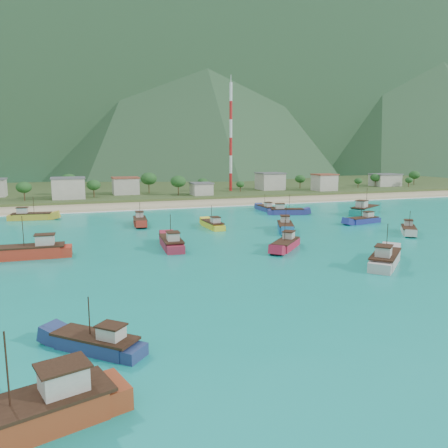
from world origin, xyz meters
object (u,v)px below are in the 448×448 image
object	(u,v)px
boat_3	(140,222)
boat_11	(31,217)
boat_19	(286,245)
boat_14	(97,345)
boat_15	(213,225)
boat_17	(286,212)
boat_25	(28,417)
boat_21	(31,252)
boat_9	(363,221)
boat_12	(266,209)
boat_2	(285,227)
radio_tower	(231,138)
boat_5	(171,244)
boat_20	(409,231)
boat_18	(385,260)
boat_16	(365,210)

from	to	relation	value
boat_3	boat_11	distance (m)	32.05
boat_19	boat_3	bearing A→B (deg)	-15.85
boat_14	boat_15	xyz separation A→B (m)	(30.46, 58.96, 0.07)
boat_17	boat_15	bearing A→B (deg)	-44.16
boat_25	boat_21	bearing A→B (deg)	-12.40
boat_11	boat_19	xyz separation A→B (m)	(48.21, -55.09, -0.11)
boat_3	boat_14	bearing A→B (deg)	83.85
boat_3	boat_9	xyz separation A→B (m)	(54.38, -17.00, -0.06)
boat_17	boat_19	distance (m)	46.44
boat_12	boat_14	xyz separation A→B (m)	(-55.73, -83.23, -0.02)
boat_12	boat_17	distance (m)	9.71
boat_19	boat_11	bearing A→B (deg)	-4.93
boat_2	boat_15	distance (m)	17.37
boat_19	boat_21	distance (m)	45.62
boat_14	boat_21	xyz separation A→B (m)	(-8.45, 40.96, 0.40)
radio_tower	boat_9	distance (m)	87.04
boat_17	boat_12	bearing A→B (deg)	-148.87
boat_12	boat_25	size ratio (longest dim) A/B	0.71
boat_2	boat_12	world-z (taller)	boat_2
boat_14	boat_17	xyz separation A→B (m)	(58.01, 73.79, 0.14)
boat_3	boat_5	bearing A→B (deg)	98.59
boat_3	boat_12	distance (m)	43.13
boat_25	boat_14	bearing A→B (deg)	-41.08
boat_2	boat_25	world-z (taller)	boat_25
boat_17	boat_19	world-z (taller)	boat_17
boat_3	boat_20	bearing A→B (deg)	155.58
boat_14	boat_17	distance (m)	93.87
boat_12	boat_14	size ratio (longest dim) A/B	1.10
boat_3	boat_18	bearing A→B (deg)	125.87
boat_18	boat_25	size ratio (longest dim) A/B	0.84
boat_12	boat_19	distance (m)	54.12
boat_5	boat_18	xyz separation A→B (m)	(29.57, -24.23, 0.06)
boat_5	boat_12	size ratio (longest dim) A/B	1.22
boat_3	boat_20	distance (m)	63.87
boat_14	boat_20	world-z (taller)	boat_20
boat_17	boat_25	world-z (taller)	boat_25
boat_9	boat_20	xyz separation A→B (m)	(0.82, -15.12, -0.04)
boat_15	boat_17	xyz separation A→B (m)	(27.56, 14.83, 0.08)
boat_5	boat_11	size ratio (longest dim) A/B	1.01
boat_5	boat_12	distance (m)	58.19
boat_14	boat_18	distance (m)	48.57
radio_tower	boat_2	size ratio (longest dim) A/B	4.01
boat_11	boat_18	distance (m)	91.76
boat_15	boat_19	distance (m)	26.94
boat_3	boat_19	size ratio (longest dim) A/B	1.13
boat_2	boat_25	distance (m)	78.60
boat_16	boat_20	xyz separation A→B (m)	(-10.13, -28.96, -0.47)
boat_16	boat_19	distance (m)	55.34
boat_12	boat_19	size ratio (longest dim) A/B	1.01
boat_11	boat_12	bearing A→B (deg)	92.70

